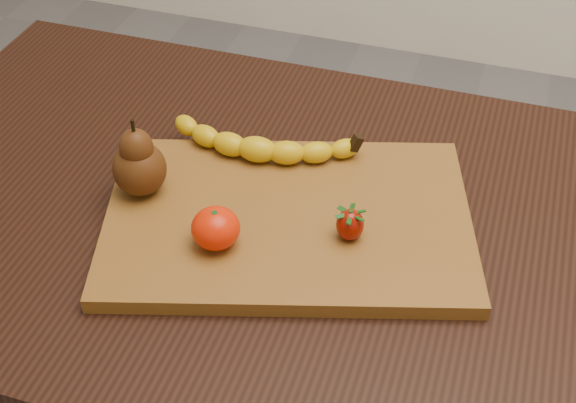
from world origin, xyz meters
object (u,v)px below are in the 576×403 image
(table, at_px, (235,256))
(cutting_board, at_px, (288,220))
(mandarin, at_px, (216,228))
(pear, at_px, (138,157))

(table, height_order, cutting_board, cutting_board)
(cutting_board, bearing_deg, mandarin, -146.65)
(pear, relative_size, mandarin, 1.83)
(cutting_board, distance_m, mandarin, 0.11)
(pear, distance_m, mandarin, 0.14)
(table, bearing_deg, cutting_board, -13.74)
(cutting_board, distance_m, pear, 0.20)
(table, height_order, pear, pear)
(mandarin, bearing_deg, pear, 153.56)
(table, xyz_separation_m, cutting_board, (0.08, -0.02, 0.11))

